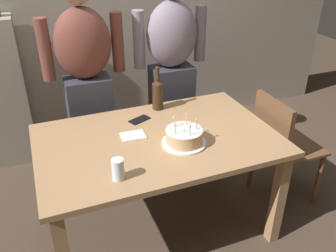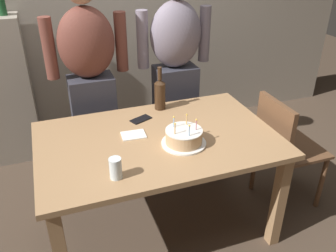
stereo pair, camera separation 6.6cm
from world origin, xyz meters
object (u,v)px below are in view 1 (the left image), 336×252
Objects in this scene: water_glass_near at (118,169)px; napkin_stack at (133,136)px; person_woman_cardigan at (172,72)px; person_man_bearded at (87,84)px; birthday_cake at (184,137)px; dining_chair at (280,142)px; wine_bottle at (158,93)px; cell_phone at (140,120)px.

water_glass_near is 0.78× the size of napkin_stack.
water_glass_near is 1.28m from person_woman_cardigan.
person_man_bearded is (-0.15, 0.66, 0.13)m from napkin_stack.
water_glass_near is at bearing -157.32° from birthday_cake.
person_woman_cardigan reaches higher than dining_chair.
wine_bottle is 0.97m from dining_chair.
cell_phone is at bearing 72.66° from dining_chair.
wine_bottle is 0.19× the size of person_woman_cardigan.
person_woman_cardigan reaches higher than napkin_stack.
person_woman_cardigan is (0.25, 0.34, 0.01)m from wine_bottle.
person_man_bearded is 0.69m from person_woman_cardigan.
wine_bottle is at bearing 11.22° from cell_phone.
wine_bottle is 0.19× the size of person_man_bearded.
napkin_stack is (-0.26, 0.20, -0.04)m from birthday_cake.
person_man_bearded is at bearing 58.08° from dining_chair.
water_glass_near is 0.45m from napkin_stack.
dining_chair is (1.28, 0.28, -0.28)m from water_glass_near.
birthday_cake is 0.50m from water_glass_near.
person_woman_cardigan is 1.90× the size of dining_chair.
person_woman_cardigan reaches higher than water_glass_near.
wine_bottle is 2.09× the size of napkin_stack.
birthday_cake is 1.91× the size of cell_phone.
napkin_stack is 0.85m from person_woman_cardigan.
napkin_stack is at bearing 63.34° from water_glass_near.
napkin_stack is at bearing 50.91° from person_woman_cardigan.
person_man_bearded reaches higher than birthday_cake.
water_glass_near is 0.07× the size of person_woman_cardigan.
person_woman_cardigan is at bearing 72.59° from birthday_cake.
person_woman_cardigan is (0.69, 0.00, 0.00)m from person_man_bearded.
birthday_cake is 0.90m from person_woman_cardigan.
wine_bottle reaches higher than napkin_stack.
birthday_cake is at bearing 22.68° from water_glass_near.
dining_chair is at bearing -40.73° from cell_phone.
dining_chair is (0.55, -0.77, -0.36)m from person_woman_cardigan.
person_man_bearded is 1.50m from dining_chair.
water_glass_near is 0.83× the size of cell_phone.
water_glass_near is at bearing -124.24° from wine_bottle.
dining_chair is (1.08, -0.12, -0.23)m from napkin_stack.
napkin_stack is at bearing -141.96° from cell_phone.
birthday_cake is 0.17× the size of person_woman_cardigan.
wine_bottle reaches higher than dining_chair.
wine_bottle is at bearing 61.62° from dining_chair.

